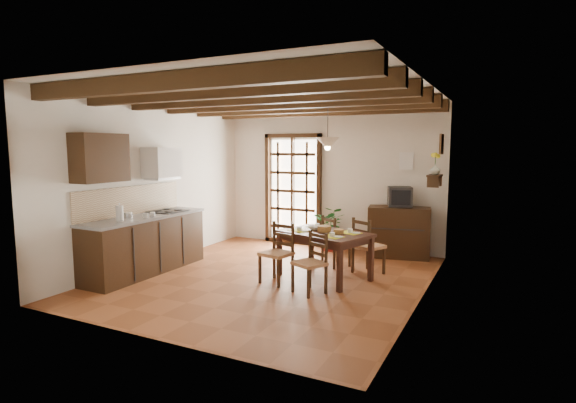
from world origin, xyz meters
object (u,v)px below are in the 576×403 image
Objects in this scene: crt_tv at (400,197)px; chair_far_left at (335,250)px; sideboard at (399,232)px; potted_plant at (331,221)px; chair_far_right at (368,256)px; chair_near_left at (277,264)px; pendant_lamp at (328,142)px; chair_near_right at (310,274)px; dining_table at (324,238)px; kitchen_counter at (145,243)px.

chair_far_left is at bearing -145.24° from crt_tv.
potted_plant is (-1.31, -0.03, 0.11)m from sideboard.
chair_far_right is 0.50× the size of potted_plant.
chair_near_left is 2.82m from crt_tv.
crt_tv is at bearing -100.95° from sideboard.
potted_plant reaches higher than chair_near_left.
pendant_lamp is at bearing 60.91° from chair_near_left.
potted_plant is (-1.31, -0.03, -0.55)m from crt_tv.
chair_near_left is 0.50× the size of potted_plant.
crt_tv is 1.42m from potted_plant.
chair_far_right reaches higher than chair_near_right.
chair_far_right is at bearing 96.58° from chair_near_right.
dining_table is 2.04m from crt_tv.
crt_tv is (1.26, 2.38, 0.84)m from chair_near_left.
crt_tv is (0.00, -0.01, 0.65)m from sideboard.
sideboard is 1.29× the size of pendant_lamp.
sideboard is at bearing 39.63° from kitchen_counter.
chair_far_right is (0.53, 0.53, -0.35)m from dining_table.
chair_near_right is (0.09, -0.75, -0.36)m from dining_table.
kitchen_counter is at bearing -151.32° from sideboard.
chair_far_right reaches higher than chair_far_left.
sideboard is 0.61× the size of potted_plant.
pendant_lamp is (-0.00, 0.10, 1.45)m from dining_table.
dining_table is at bearing -122.29° from sideboard.
kitchen_counter is at bearing 66.66° from chair_far_left.
chair_far_left reaches higher than dining_table.
chair_far_left is 1.69× the size of crt_tv.
sideboard is at bearing 71.47° from crt_tv.
chair_far_right is 1.57m from crt_tv.
pendant_lamp is (0.54, 0.63, 1.80)m from chair_near_left.
dining_table is 0.86× the size of potted_plant.
chair_near_left is at bearing -88.79° from potted_plant.
chair_far_left is 1.39m from sideboard.
sideboard is 2.49m from pendant_lamp.
potted_plant reaches higher than sideboard.
potted_plant is at bearing 127.01° from dining_table.
potted_plant is (-1.12, 1.29, 0.29)m from chair_far_right.
dining_table is at bearing 122.57° from chair_near_right.
sideboard is (0.82, 1.10, 0.19)m from chair_far_left.
crt_tv is at bearing 1.18° from potted_plant.
pendant_lamp is (2.69, 1.07, 1.60)m from kitchen_counter.
chair_near_right is 2.68m from potted_plant.
kitchen_counter is 3.49m from potted_plant.
chair_near_right is (2.78, 0.22, -0.21)m from kitchen_counter.
chair_near_left is (2.15, 0.44, -0.19)m from kitchen_counter.
chair_near_right is at bearing -75.20° from potted_plant.
potted_plant is (-0.68, 2.57, 0.31)m from chair_near_right.
potted_plant is (2.10, 2.79, 0.10)m from kitchen_counter.
sideboard reaches higher than chair_near_right.
kitchen_counter is 2.66× the size of pendant_lamp.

